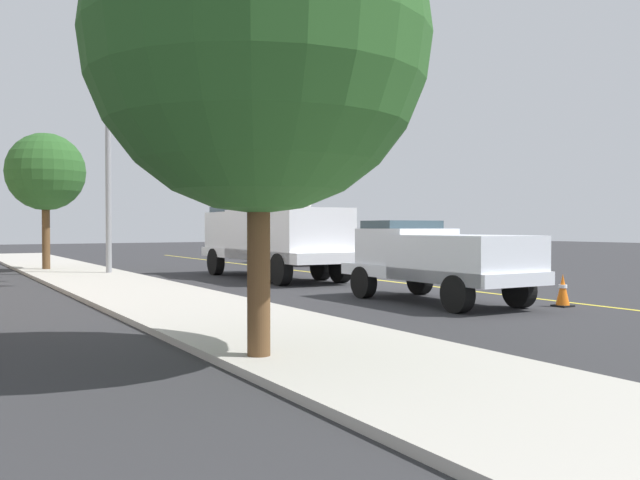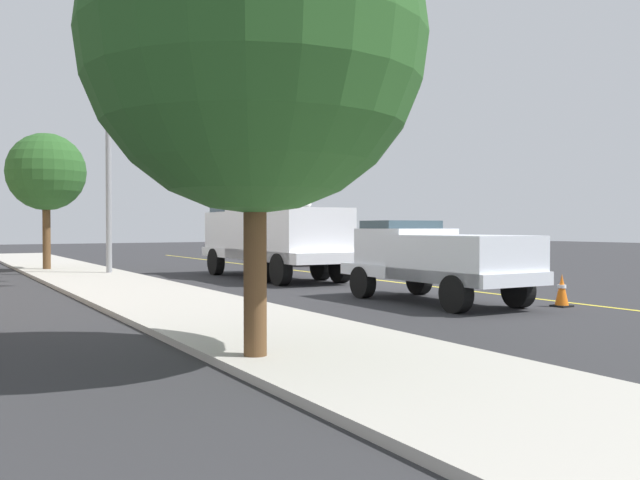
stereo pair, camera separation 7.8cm
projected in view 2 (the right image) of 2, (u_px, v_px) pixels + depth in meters
ground at (384, 281)px, 23.96m from camera, size 120.00×120.00×0.00m
sidewalk_far_side at (135, 291)px, 19.60m from camera, size 60.11×6.70×0.12m
lane_centre_stripe at (384, 281)px, 23.96m from camera, size 49.94×2.75×0.01m
utility_bucket_truck at (272, 235)px, 25.15m from camera, size 8.32×2.94×6.63m
service_pickup_truck at (436, 258)px, 17.04m from camera, size 5.70×2.42×2.06m
passing_minivan at (296, 245)px, 34.71m from camera, size 4.89×2.15×1.69m
traffic_cone_leading at (562, 291)px, 16.23m from camera, size 0.40×0.40×0.78m
traffic_cone_mid_front at (282, 261)px, 29.24m from camera, size 0.40×0.40×0.83m
traffic_signal_mast at (125, 119)px, 24.39m from camera, size 7.59×0.79×8.04m
street_tree_left at (255, 42)px, 9.37m from camera, size 4.74×4.74×6.81m
street_tree_right at (46, 172)px, 28.71m from camera, size 3.24×3.24×5.82m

